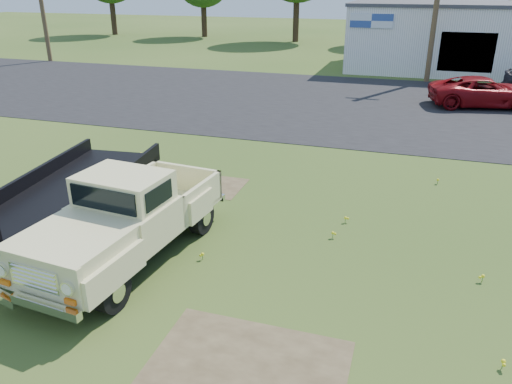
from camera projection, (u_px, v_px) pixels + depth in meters
ground at (226, 255)px, 10.68m from camera, size 140.00×140.00×0.00m
asphalt_lot at (338, 103)px, 23.83m from camera, size 90.00×14.00×0.02m
dirt_patch_a at (248, 364)px, 7.63m from camera, size 3.00×2.00×0.01m
dirt_patch_b at (205, 185)px, 14.31m from camera, size 2.20×1.60×0.01m
commercial_building at (464, 36)px, 31.84m from camera, size 14.20×8.20×4.15m
vintage_pickup_truck at (127, 217)px, 10.18m from camera, size 2.54×5.45×1.91m
flatbed_trailer at (66, 189)px, 11.69m from camera, size 2.91×6.88×1.82m
red_pickup at (484, 92)px, 22.91m from camera, size 5.16×3.21×1.33m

